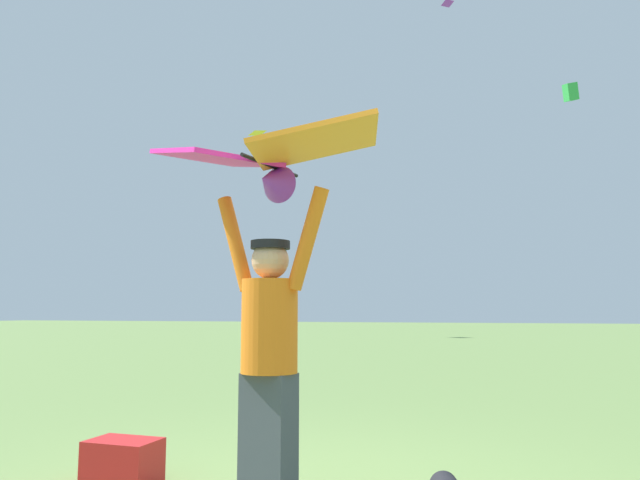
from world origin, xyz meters
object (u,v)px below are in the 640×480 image
(held_stunt_kite, at_px, (265,160))
(cooler_box, at_px, (123,462))
(kite_flyer_person, at_px, (269,353))
(distant_kite_purple_overhead_distant, at_px, (447,3))
(distant_kite_green_low_right, at_px, (571,92))
(distant_kite_yellow_far_center, at_px, (257,132))

(held_stunt_kite, xyz_separation_m, cooler_box, (-1.19, 0.36, -1.96))
(kite_flyer_person, xyz_separation_m, distant_kite_purple_overhead_distant, (-1.30, 31.06, 18.86))
(held_stunt_kite, bearing_deg, distant_kite_purple_overhead_distant, 92.36)
(cooler_box, bearing_deg, distant_kite_purple_overhead_distant, 91.10)
(distant_kite_green_low_right, bearing_deg, distant_kite_yellow_far_center, -146.00)
(distant_kite_yellow_far_center, relative_size, distant_kite_green_low_right, 0.66)
(distant_kite_yellow_far_center, bearing_deg, distant_kite_purple_overhead_distant, 38.40)
(held_stunt_kite, distance_m, distant_kite_yellow_far_center, 27.30)
(distant_kite_green_low_right, distance_m, distant_kite_purple_overhead_distant, 9.43)
(distant_kite_yellow_far_center, height_order, distant_kite_green_low_right, distant_kite_green_low_right)
(held_stunt_kite, distance_m, distant_kite_purple_overhead_distant, 35.82)
(kite_flyer_person, height_order, distant_kite_purple_overhead_distant, distant_kite_purple_overhead_distant)
(kite_flyer_person, distance_m, cooler_box, 1.47)
(kite_flyer_person, relative_size, distant_kite_purple_overhead_distant, 2.92)
(kite_flyer_person, bearing_deg, distant_kite_yellow_far_center, 113.91)
(distant_kite_yellow_far_center, bearing_deg, held_stunt_kite, -66.18)
(held_stunt_kite, xyz_separation_m, distant_kite_purple_overhead_distant, (-1.28, 31.12, 17.69))
(kite_flyer_person, bearing_deg, distant_kite_purple_overhead_distant, 92.39)
(held_stunt_kite, height_order, distant_kite_green_low_right, distant_kite_green_low_right)
(held_stunt_kite, height_order, distant_kite_yellow_far_center, distant_kite_yellow_far_center)
(distant_kite_purple_overhead_distant, bearing_deg, kite_flyer_person, -87.61)
(cooler_box, bearing_deg, distant_kite_green_low_right, 79.52)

